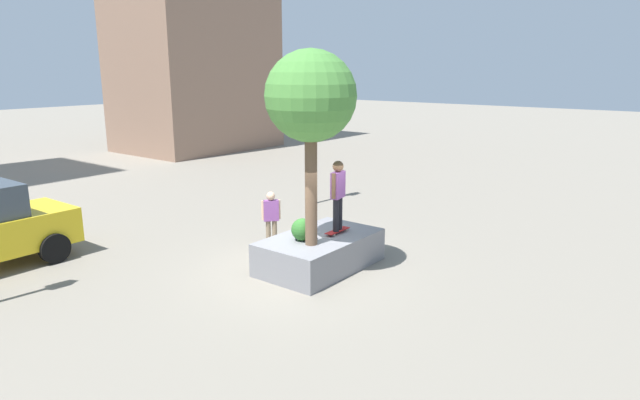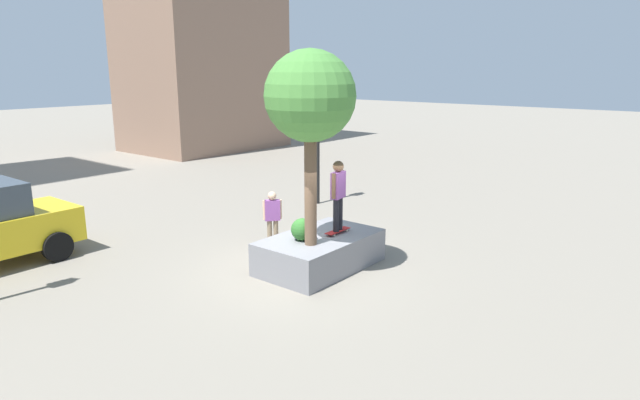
# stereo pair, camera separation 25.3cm
# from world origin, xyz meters

# --- Properties ---
(ground_plane) EXTENTS (120.00, 120.00, 0.00)m
(ground_plane) POSITION_xyz_m (0.00, 0.00, 0.00)
(ground_plane) COLOR gray
(planter_ledge) EXTENTS (3.02, 1.83, 0.80)m
(planter_ledge) POSITION_xyz_m (0.42, -0.28, 0.40)
(planter_ledge) COLOR gray
(planter_ledge) RESTS_ON ground
(plaza_tree) EXTENTS (2.01, 2.01, 4.38)m
(plaza_tree) POSITION_xyz_m (-0.19, -0.50, 4.11)
(plaza_tree) COLOR brown
(plaza_tree) RESTS_ON planter_ledge
(boxwood_shrub) EXTENTS (0.53, 0.53, 0.53)m
(boxwood_shrub) POSITION_xyz_m (-0.08, -0.15, 1.06)
(boxwood_shrub) COLOR #2D6628
(boxwood_shrub) RESTS_ON planter_ledge
(skateboard) EXTENTS (0.80, 0.23, 0.07)m
(skateboard) POSITION_xyz_m (0.89, -0.47, 0.85)
(skateboard) COLOR #A51E1E
(skateboard) RESTS_ON planter_ledge
(skateboarder) EXTENTS (0.58, 0.28, 1.73)m
(skateboarder) POSITION_xyz_m (0.89, -0.47, 1.87)
(skateboarder) COLOR black
(skateboarder) RESTS_ON skateboard
(traffic_light_corner) EXTENTS (0.35, 0.37, 4.80)m
(traffic_light_corner) POSITION_xyz_m (5.39, 3.83, 3.25)
(traffic_light_corner) COLOR black
(traffic_light_corner) RESTS_ON ground
(bystander_watching) EXTENTS (0.42, 0.39, 1.52)m
(bystander_watching) POSITION_xyz_m (0.92, 1.78, 0.88)
(bystander_watching) COLOR #847056
(bystander_watching) RESTS_ON ground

